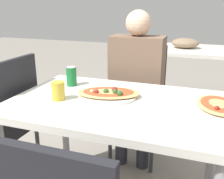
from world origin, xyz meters
name	(u,v)px	position (x,y,z in m)	size (l,w,h in m)	color
dining_table	(117,115)	(0.00, 0.00, 0.67)	(1.19, 0.78, 0.75)	silver
chair_far_seated	(139,97)	(-0.05, 0.72, 0.53)	(0.40, 0.40, 0.95)	black
chair_side_left	(7,119)	(-0.78, 0.00, 0.53)	(0.40, 0.40, 0.95)	black
person_seated	(136,78)	(-0.05, 0.60, 0.72)	(0.40, 0.25, 1.23)	#2D2D38
pizza_main	(109,94)	(-0.07, 0.06, 0.77)	(0.41, 0.33, 0.06)	white
soda_can	(72,76)	(-0.38, 0.18, 0.81)	(0.07, 0.07, 0.12)	#197233
drink_glass	(58,91)	(-0.32, -0.08, 0.80)	(0.07, 0.07, 0.10)	gold
pizza_second	(218,106)	(0.52, 0.07, 0.77)	(0.31, 0.34, 0.05)	white
background_table	(200,54)	(0.38, 1.98, 0.69)	(1.10, 0.80, 0.87)	silver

